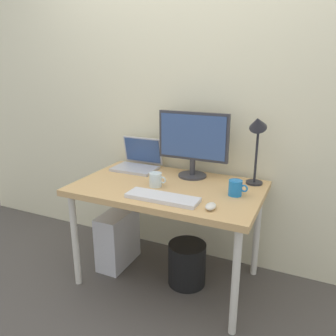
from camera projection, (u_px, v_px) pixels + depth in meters
ground_plane at (168, 278)px, 2.41m from camera, size 6.00×6.00×0.00m
back_wall at (193, 89)px, 2.40m from camera, size 4.40×0.04×2.60m
desk at (168, 195)px, 2.22m from camera, size 1.22×0.74×0.71m
monitor at (193, 141)px, 2.30m from camera, size 0.50×0.20×0.46m
laptop at (138, 161)px, 2.55m from camera, size 0.32×0.26×0.23m
desk_lamp at (257, 134)px, 2.10m from camera, size 0.11×0.16×0.48m
keyboard at (162, 198)px, 1.96m from camera, size 0.44×0.14×0.02m
mouse at (211, 206)px, 1.83m from camera, size 0.06×0.09×0.03m
coffee_mug at (236, 188)px, 2.02m from camera, size 0.12×0.08×0.10m
glass_cup at (156, 180)px, 2.17m from camera, size 0.12×0.08×0.09m
computer_tower at (118, 238)px, 2.53m from camera, size 0.18×0.36×0.42m
wastebasket at (187, 264)px, 2.32m from camera, size 0.26×0.26×0.30m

